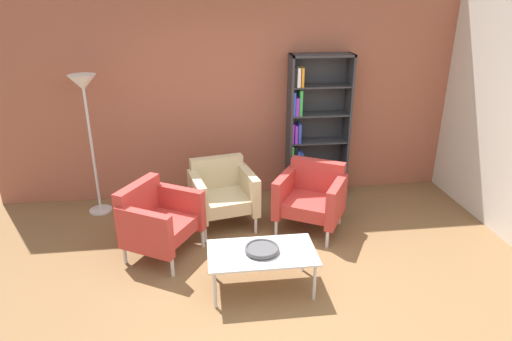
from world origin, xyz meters
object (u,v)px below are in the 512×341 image
object	(u,v)px
coffee_table_low	(262,255)
armchair_by_bookshelf	(311,196)
armchair_corner_red	(157,219)
floor_lamp_torchiere	(85,100)
bookshelf_tall	(312,129)
decorative_bowl	(262,249)
armchair_spare_guest	(222,192)

from	to	relation	value
coffee_table_low	armchair_by_bookshelf	world-z (taller)	armchair_by_bookshelf
coffee_table_low	armchair_by_bookshelf	xyz separation A→B (m)	(0.73, 1.09, 0.05)
coffee_table_low	armchair_corner_red	distance (m)	1.25
floor_lamp_torchiere	bookshelf_tall	bearing A→B (deg)	4.17
decorative_bowl	armchair_corner_red	world-z (taller)	armchair_corner_red
bookshelf_tall	armchair_by_bookshelf	size ratio (longest dim) A/B	2.03
armchair_spare_guest	floor_lamp_torchiere	world-z (taller)	floor_lamp_torchiere
decorative_bowl	coffee_table_low	bearing A→B (deg)	0.00
armchair_by_bookshelf	coffee_table_low	bearing A→B (deg)	-93.63
coffee_table_low	floor_lamp_torchiere	world-z (taller)	floor_lamp_torchiere
coffee_table_low	decorative_bowl	distance (m)	0.07
armchair_by_bookshelf	floor_lamp_torchiere	bearing A→B (deg)	-166.23
armchair_by_bookshelf	armchair_spare_guest	world-z (taller)	same
coffee_table_low	floor_lamp_torchiere	size ratio (longest dim) A/B	0.57
armchair_by_bookshelf	armchair_spare_guest	size ratio (longest dim) A/B	1.12
decorative_bowl	armchair_by_bookshelf	bearing A→B (deg)	56.09
decorative_bowl	armchair_by_bookshelf	xyz separation A→B (m)	(0.73, 1.09, -0.02)
armchair_spare_guest	coffee_table_low	bearing A→B (deg)	-89.39
armchair_corner_red	armchair_spare_guest	distance (m)	0.92
armchair_corner_red	armchair_by_bookshelf	bearing A→B (deg)	-47.89
bookshelf_tall	armchair_spare_guest	xyz separation A→B (m)	(-1.25, -0.73, -0.51)
coffee_table_low	decorative_bowl	size ratio (longest dim) A/B	3.12
bookshelf_tall	armchair_corner_red	distance (m)	2.41
coffee_table_low	armchair_by_bookshelf	bearing A→B (deg)	56.09
bookshelf_tall	armchair_by_bookshelf	world-z (taller)	bookshelf_tall
coffee_table_low	armchair_spare_guest	size ratio (longest dim) A/B	1.20
floor_lamp_torchiere	decorative_bowl	bearing A→B (deg)	-45.31
armchair_spare_guest	armchair_by_bookshelf	bearing A→B (deg)	-24.85
coffee_table_low	armchair_by_bookshelf	size ratio (longest dim) A/B	1.07
coffee_table_low	armchair_spare_guest	world-z (taller)	armchair_spare_guest
coffee_table_low	armchair_corner_red	world-z (taller)	armchair_corner_red
decorative_bowl	armchair_corner_red	bearing A→B (deg)	143.53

